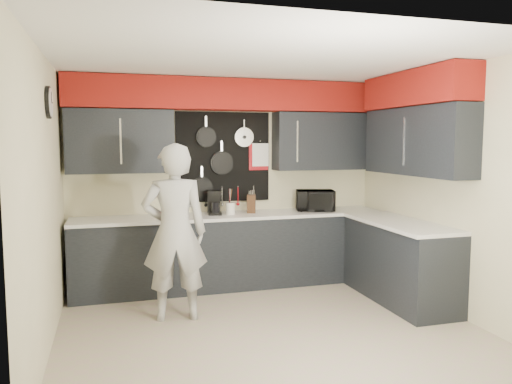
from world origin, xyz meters
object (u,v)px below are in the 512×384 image
object	(u,v)px
microwave	(315,201)
knife_block	(251,204)
utensil_crock	(230,208)
person	(175,232)
coffee_maker	(215,202)

from	to	relation	value
microwave	knife_block	bearing A→B (deg)	-166.72
utensil_crock	person	bearing A→B (deg)	-130.01
knife_block	person	bearing A→B (deg)	-118.07
microwave	utensil_crock	distance (m)	1.14
knife_block	utensil_crock	bearing A→B (deg)	-151.75
utensil_crock	microwave	bearing A→B (deg)	0.20
knife_block	utensil_crock	size ratio (longest dim) A/B	1.58
coffee_maker	person	distance (m)	1.21
knife_block	coffee_maker	bearing A→B (deg)	-162.23
microwave	utensil_crock	world-z (taller)	microwave
coffee_maker	knife_block	bearing A→B (deg)	9.58
microwave	utensil_crock	xyz separation A→B (m)	(-1.14, -0.00, -0.06)
knife_block	person	distance (m)	1.50
utensil_crock	person	world-z (taller)	person
person	knife_block	bearing A→B (deg)	-131.85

